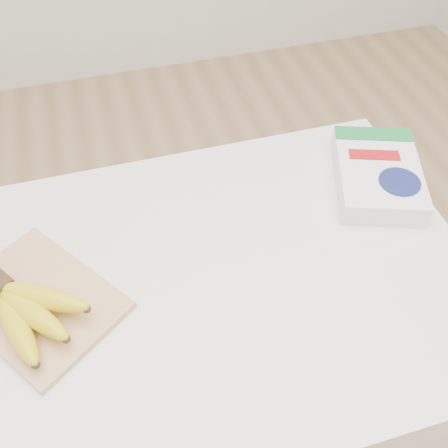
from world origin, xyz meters
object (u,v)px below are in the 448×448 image
table (199,374)px  bananas (27,310)px  cutting_board (38,302)px  cereal_box (378,174)px

table → bananas: size_ratio=5.10×
cutting_board → cereal_box: size_ratio=0.96×
bananas → cereal_box: 0.73m
table → bananas: bananas is taller
cutting_board → bananas: bearing=-142.3°
table → bananas: bearing=-178.2°
table → cereal_box: (0.43, 0.14, 0.42)m
table → bananas: 0.51m
bananas → cereal_box: (0.71, 0.14, -0.01)m
bananas → cereal_box: bearing=11.5°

